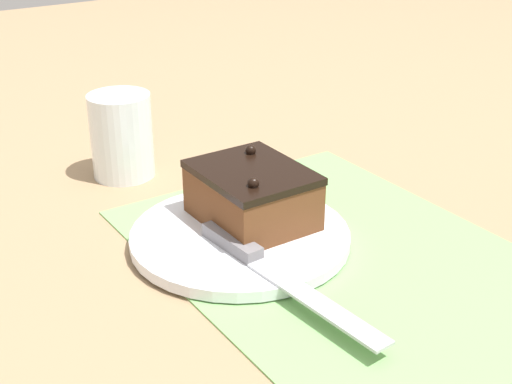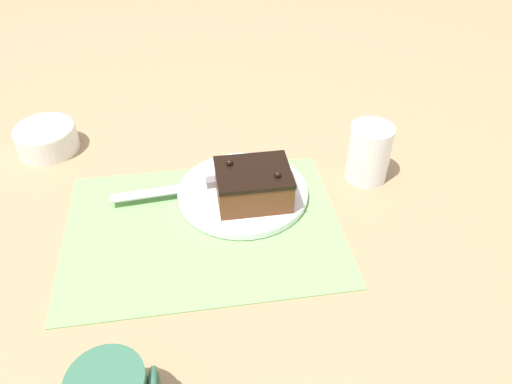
% 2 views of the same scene
% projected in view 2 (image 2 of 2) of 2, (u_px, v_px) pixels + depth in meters
% --- Properties ---
extents(ground_plane, '(3.00, 3.00, 0.00)m').
position_uv_depth(ground_plane, '(203.00, 228.00, 0.84)').
color(ground_plane, '#9E7F5B').
extents(placemat_woven, '(0.46, 0.34, 0.00)m').
position_uv_depth(placemat_woven, '(203.00, 228.00, 0.84)').
color(placemat_woven, '#7AB266').
rests_on(placemat_woven, ground_plane).
extents(cake_plate, '(0.23, 0.23, 0.01)m').
position_uv_depth(cake_plate, '(243.00, 193.00, 0.90)').
color(cake_plate, white).
rests_on(cake_plate, placemat_woven).
extents(chocolate_cake, '(0.13, 0.10, 0.07)m').
position_uv_depth(chocolate_cake, '(253.00, 184.00, 0.86)').
color(chocolate_cake, brown).
rests_on(chocolate_cake, cake_plate).
extents(serving_knife, '(0.25, 0.04, 0.01)m').
position_uv_depth(serving_knife, '(205.00, 184.00, 0.90)').
color(serving_knife, slate).
rests_on(serving_knife, cake_plate).
extents(drinking_glass, '(0.08, 0.08, 0.11)m').
position_uv_depth(drinking_glass, '(369.00, 153.00, 0.92)').
color(drinking_glass, white).
rests_on(drinking_glass, ground_plane).
extents(small_bowl, '(0.12, 0.12, 0.06)m').
position_uv_depth(small_bowl, '(46.00, 137.00, 1.01)').
color(small_bowl, white).
rests_on(small_bowl, ground_plane).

